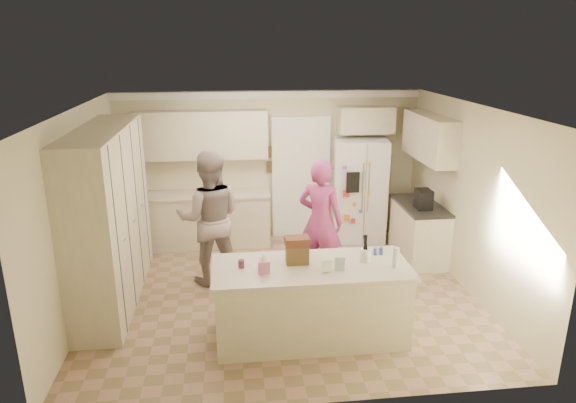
{
  "coord_description": "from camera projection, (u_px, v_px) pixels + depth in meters",
  "views": [
    {
      "loc": [
        -0.69,
        -6.44,
        3.41
      ],
      "look_at": [
        0.1,
        0.35,
        1.25
      ],
      "focal_mm": 32.0,
      "sensor_mm": 36.0,
      "label": 1
    }
  ],
  "objects": [
    {
      "name": "ceiling",
      "position": [
        283.0,
        107.0,
        6.42
      ],
      "size": [
        5.2,
        4.6,
        0.02
      ],
      "primitive_type": "cube",
      "color": "white",
      "rests_on": "wall_back"
    },
    {
      "name": "right_countertop",
      "position": [
        420.0,
        205.0,
        8.13
      ],
      "size": [
        0.63,
        1.24,
        0.04
      ],
      "primitive_type": "cube",
      "color": "#2D2B28",
      "rests_on": "right_base_cab"
    },
    {
      "name": "island_base",
      "position": [
        311.0,
        303.0,
        6.05
      ],
      "size": [
        2.2,
        0.9,
        0.88
      ],
      "primitive_type": "cube",
      "color": "beige",
      "rests_on": "floor"
    },
    {
      "name": "right_upper_cab",
      "position": [
        429.0,
        137.0,
        8.02
      ],
      "size": [
        0.35,
        1.5,
        0.7
      ],
      "primitive_type": "cube",
      "color": "beige",
      "rests_on": "wall_right"
    },
    {
      "name": "crown_back",
      "position": [
        269.0,
        95.0,
        8.58
      ],
      "size": [
        5.2,
        0.08,
        0.12
      ],
      "primitive_type": "cube",
      "color": "white",
      "rests_on": "wall_back"
    },
    {
      "name": "over_fridge_cab",
      "position": [
        366.0,
        120.0,
        8.76
      ],
      "size": [
        0.95,
        0.35,
        0.45
      ],
      "primitive_type": "cube",
      "color": "beige",
      "rests_on": "wall_back"
    },
    {
      "name": "fridge_dispenser",
      "position": [
        353.0,
        182.0,
        8.5
      ],
      "size": [
        0.22,
        0.03,
        0.35
      ],
      "primitive_type": "cube",
      "color": "black",
      "rests_on": "refrigerator"
    },
    {
      "name": "utensil_crock",
      "position": [
        365.0,
        255.0,
        6.0
      ],
      "size": [
        0.13,
        0.13,
        0.15
      ],
      "primitive_type": "cylinder",
      "color": "white",
      "rests_on": "island_top"
    },
    {
      "name": "fridge_handle_r",
      "position": [
        368.0,
        188.0,
        8.56
      ],
      "size": [
        0.02,
        0.02,
        0.85
      ],
      "primitive_type": "cylinder",
      "color": "silver",
      "rests_on": "refrigerator"
    },
    {
      "name": "wall_left",
      "position": [
        80.0,
        213.0,
        6.52
      ],
      "size": [
        0.02,
        4.6,
        2.6
      ],
      "primitive_type": "cube",
      "color": "beige",
      "rests_on": "ground"
    },
    {
      "name": "right_base_cab",
      "position": [
        419.0,
        233.0,
        8.27
      ],
      "size": [
        0.6,
        1.2,
        0.88
      ],
      "primitive_type": "cube",
      "color": "beige",
      "rests_on": "floor"
    },
    {
      "name": "wall_frame_lower",
      "position": [
        271.0,
        167.0,
        8.97
      ],
      "size": [
        0.15,
        0.02,
        0.2
      ],
      "primitive_type": "cube",
      "color": "brown",
      "rests_on": "wall_back"
    },
    {
      "name": "water_bottle",
      "position": [
        396.0,
        258.0,
        5.83
      ],
      "size": [
        0.07,
        0.07,
        0.24
      ],
      "primitive_type": "cylinder",
      "color": "silver",
      "rests_on": "island_top"
    },
    {
      "name": "fridge_seam",
      "position": [
        365.0,
        196.0,
        8.61
      ],
      "size": [
        0.02,
        0.02,
        1.78
      ],
      "primitive_type": "cube",
      "color": "gray",
      "rests_on": "refrigerator"
    },
    {
      "name": "teen_boy",
      "position": [
        210.0,
        218.0,
        7.3
      ],
      "size": [
        0.96,
        0.75,
        1.96
      ],
      "primitive_type": "imported",
      "rotation": [
        0.0,
        0.0,
        3.13
      ],
      "color": "gray",
      "rests_on": "floor"
    },
    {
      "name": "refrigerator",
      "position": [
        360.0,
        190.0,
        8.95
      ],
      "size": [
        1.0,
        0.84,
        1.8
      ],
      "primitive_type": "cube",
      "rotation": [
        0.0,
        0.0,
        -0.17
      ],
      "color": "white",
      "rests_on": "floor"
    },
    {
      "name": "island_top",
      "position": [
        311.0,
        268.0,
        5.91
      ],
      "size": [
        2.28,
        0.96,
        0.05
      ],
      "primitive_type": "cube",
      "color": "beige",
      "rests_on": "island_base"
    },
    {
      "name": "fridge_magnets",
      "position": [
        365.0,
        196.0,
        8.6
      ],
      "size": [
        0.76,
        0.02,
        1.44
      ],
      "primitive_type": null,
      "color": "tan",
      "rests_on": "refrigerator"
    },
    {
      "name": "pantry_bank",
      "position": [
        109.0,
        217.0,
        6.78
      ],
      "size": [
        0.6,
        2.6,
        2.35
      ],
      "primitive_type": "cube",
      "color": "beige",
      "rests_on": "floor"
    },
    {
      "name": "greeting_card_b",
      "position": [
        340.0,
        263.0,
        5.77
      ],
      "size": [
        0.12,
        0.05,
        0.16
      ],
      "primitive_type": "cube",
      "rotation": [
        0.15,
        0.0,
        -0.1
      ],
      "color": "silver",
      "rests_on": "island_top"
    },
    {
      "name": "back_upper_cab",
      "position": [
        201.0,
        135.0,
        8.52
      ],
      "size": [
        2.2,
        0.35,
        0.8
      ],
      "primitive_type": "cube",
      "color": "beige",
      "rests_on": "wall_back"
    },
    {
      "name": "fridge_handle_l",
      "position": [
        363.0,
        188.0,
        8.55
      ],
      "size": [
        0.02,
        0.02,
        0.85
      ],
      "primitive_type": "cylinder",
      "color": "silver",
      "rests_on": "refrigerator"
    },
    {
      "name": "greeting_card_a",
      "position": [
        327.0,
        266.0,
        5.71
      ],
      "size": [
        0.12,
        0.06,
        0.16
      ],
      "primitive_type": "cube",
      "rotation": [
        0.15,
        0.0,
        0.2
      ],
      "color": "white",
      "rests_on": "island_top"
    },
    {
      "name": "wall_right",
      "position": [
        471.0,
        199.0,
        7.1
      ],
      "size": [
        0.02,
        4.6,
        2.6
      ],
      "primitive_type": "cube",
      "color": "beige",
      "rests_on": "ground"
    },
    {
      "name": "doorway_casing",
      "position": [
        301.0,
        179.0,
        9.07
      ],
      "size": [
        1.02,
        0.03,
        2.22
      ],
      "primitive_type": "cube",
      "color": "white",
      "rests_on": "floor"
    },
    {
      "name": "coffee_maker",
      "position": [
        423.0,
        199.0,
        7.89
      ],
      "size": [
        0.22,
        0.28,
        0.3
      ],
      "primitive_type": "cube",
      "color": "black",
      "rests_on": "right_countertop"
    },
    {
      "name": "tissue_box",
      "position": [
        264.0,
        266.0,
        5.73
      ],
      "size": [
        0.13,
        0.13,
        0.14
      ],
      "primitive_type": "cube",
      "color": "pink",
      "rests_on": "island_top"
    },
    {
      "name": "jam_jar",
      "position": [
        241.0,
        264.0,
        5.85
      ],
      "size": [
        0.07,
        0.07,
        0.09
      ],
      "primitive_type": "cylinder",
      "color": "#59263F",
      "rests_on": "island_top"
    },
    {
      "name": "shaker_salt",
      "position": [
        375.0,
        251.0,
        6.19
      ],
      "size": [
        0.05,
        0.05,
        0.09
      ],
      "primitive_type": "cylinder",
      "color": "#3F48B4",
      "rests_on": "island_top"
    },
    {
      "name": "wall_front",
      "position": [
        311.0,
        285.0,
        4.62
      ],
      "size": [
        5.2,
        0.02,
        2.6
      ],
      "primitive_type": "cube",
      "color": "beige",
      "rests_on": "ground"
    },
    {
      "name": "teen_girl",
      "position": [
        321.0,
        221.0,
        7.36
      ],
      "size": [
        0.8,
        0.72,
        1.84
      ],
      "primitive_type": "imported",
      "rotation": [
        0.0,
        0.0,
        2.59
      ],
      "color": "#C2488A",
      "rests_on": "floor"
    },
    {
      "name": "wall_frame_upper",
      "position": [
        271.0,
        152.0,
        8.89
      ],
      "size": [
        0.15,
        0.02,
        0.2
      ],
      "primitive_type": "cube",
      "color": "brown",
      "rests_on": "wall_back"
    },
    {
      "name": "tissue_plume",
      "position": [
        264.0,
        257.0,
        5.69
      ],
      "size": [
        0.08,
        0.08,
        0.08
      ],
      "primitive_type": "cone",
      "color": "white",
      "rests_on": "tissue_box"
    },
    {
      "name": "doorway_opening",
      "position": [
        301.0,
        179.0,
        9.11
      ],
      "size": [
        0.9,
        0.06,
        2.1
      ],
      "primitive_type": "cube",
      "color": "black",
      "rests_on": "floor"
    },
    {
      "name": "back_countertop",
      "position": [
        204.0,
        195.0,
        8.69
      ],
      "size": [
        2.24,
        0.63,
        0.04
      ],
      "primitive_type": "cube",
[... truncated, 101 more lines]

